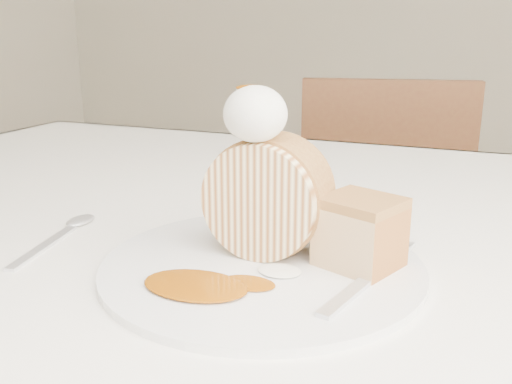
% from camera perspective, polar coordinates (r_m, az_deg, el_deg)
% --- Properties ---
extents(table, '(1.40, 0.90, 0.75)m').
position_cam_1_polar(table, '(0.73, 1.27, -8.39)').
color(table, white).
rests_on(table, ground).
extents(chair_far, '(0.47, 0.47, 0.85)m').
position_cam_1_polar(chair_far, '(1.52, 12.32, -2.51)').
color(chair_far, brown).
rests_on(chair_far, ground).
extents(plate, '(0.38, 0.38, 0.01)m').
position_cam_1_polar(plate, '(0.52, 0.62, -7.42)').
color(plate, white).
rests_on(plate, table).
extents(roulade_slice, '(0.11, 0.06, 0.11)m').
position_cam_1_polar(roulade_slice, '(0.53, 1.14, -0.46)').
color(roulade_slice, '#FFEBB1').
rests_on(roulade_slice, plate).
extents(cake_chunk, '(0.08, 0.08, 0.05)m').
position_cam_1_polar(cake_chunk, '(0.51, 10.35, -4.39)').
color(cake_chunk, '#A4773E').
rests_on(cake_chunk, plate).
extents(whipped_cream, '(0.06, 0.06, 0.05)m').
position_cam_1_polar(whipped_cream, '(0.50, -0.07, 7.81)').
color(whipped_cream, white).
rests_on(whipped_cream, roulade_slice).
extents(caramel_drizzle, '(0.03, 0.02, 0.01)m').
position_cam_1_polar(caramel_drizzle, '(0.50, -0.49, 11.08)').
color(caramel_drizzle, '#8A4305').
rests_on(caramel_drizzle, whipped_cream).
extents(caramel_pool, '(0.11, 0.09, 0.00)m').
position_cam_1_polar(caramel_pool, '(0.48, -6.09, -9.24)').
color(caramel_pool, '#8A4305').
rests_on(caramel_pool, plate).
extents(fork, '(0.06, 0.17, 0.00)m').
position_cam_1_polar(fork, '(0.48, 10.22, -9.27)').
color(fork, silver).
rests_on(fork, plate).
extents(spoon, '(0.05, 0.15, 0.00)m').
position_cam_1_polar(spoon, '(0.61, -20.45, -5.16)').
color(spoon, silver).
rests_on(spoon, table).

